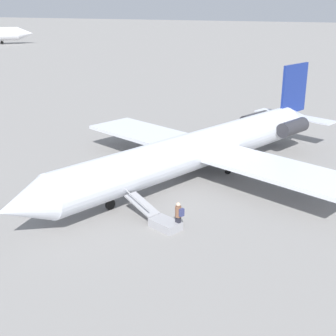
% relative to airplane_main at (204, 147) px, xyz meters
% --- Properties ---
extents(ground_plane, '(600.00, 600.00, 0.00)m').
position_rel_airplane_main_xyz_m(ground_plane, '(0.93, -0.35, -2.17)').
color(ground_plane, gray).
extents(airplane_main, '(30.23, 23.54, 7.25)m').
position_rel_airplane_main_xyz_m(airplane_main, '(0.00, 0.00, 0.00)').
color(airplane_main, silver).
rests_on(airplane_main, ground).
extents(boarding_stairs, '(2.37, 4.11, 1.77)m').
position_rel_airplane_main_xyz_m(boarding_stairs, '(9.25, 0.65, -1.79)').
color(boarding_stairs, '#99999E').
rests_on(boarding_stairs, ground).
extents(passenger, '(0.44, 0.57, 1.74)m').
position_rel_airplane_main_xyz_m(passenger, '(9.33, 1.85, -1.17)').
color(passenger, '#23232D').
rests_on(passenger, ground).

